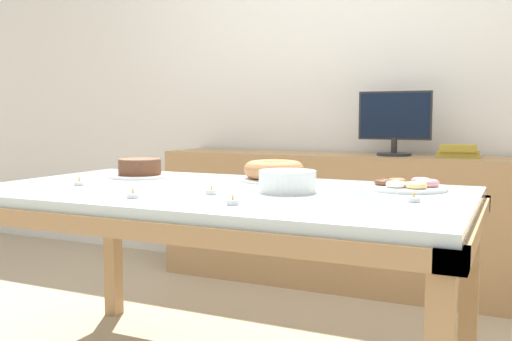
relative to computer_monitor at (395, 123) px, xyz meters
name	(u,v)px	position (x,y,z in m)	size (l,w,h in m)	color
wall_back	(348,78)	(-0.37, 0.30, 0.29)	(8.00, 0.10, 2.60)	white
dining_table	(217,210)	(-0.37, -1.49, -0.32)	(1.89, 1.05, 0.77)	silver
sideboard	(332,219)	(-0.37, 0.00, -0.60)	(2.19, 0.44, 0.82)	tan
computer_monitor	(395,123)	(0.00, 0.00, 0.00)	(0.42, 0.20, 0.38)	#262628
book_stack	(458,151)	(0.36, 0.00, -0.15)	(0.24, 0.18, 0.07)	#B29933
cake_chocolate_round	(140,169)	(-0.90, -1.26, -0.20)	(0.28, 0.28, 0.08)	white
cake_golden_bundt	(274,171)	(-0.28, -1.15, -0.19)	(0.29, 0.29, 0.09)	white
pastry_platter	(407,186)	(0.29, -1.20, -0.22)	(0.30, 0.30, 0.04)	white
plate_stack	(287,181)	(-0.09, -1.46, -0.20)	(0.21, 0.21, 0.08)	white
tealight_centre	(211,192)	(-0.31, -1.63, -0.23)	(0.04, 0.04, 0.04)	silver
tealight_near_front	(414,199)	(0.37, -1.52, -0.23)	(0.04, 0.04, 0.04)	silver
tealight_left_edge	(133,195)	(-0.51, -1.82, -0.23)	(0.04, 0.04, 0.04)	silver
tealight_right_edge	(233,202)	(-0.13, -1.82, -0.23)	(0.04, 0.04, 0.04)	silver
tealight_near_cakes	(79,183)	(-0.92, -1.63, -0.23)	(0.04, 0.04, 0.04)	silver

